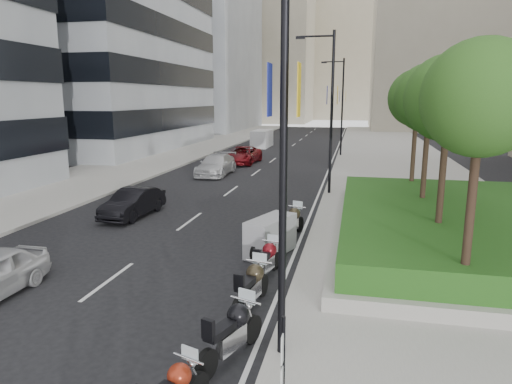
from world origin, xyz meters
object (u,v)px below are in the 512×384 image
(car_d, at_px, (242,155))
(delivery_van, at_px, (262,139))
(lamp_post_0, at_px, (276,118))
(car_c, at_px, (216,165))
(motorcycle_6, at_px, (292,222))
(parking_sign, at_px, (283,384))
(motorcycle_3, at_px, (252,286))
(motorcycle_2, at_px, (232,332))
(lamp_post_1, at_px, (329,105))
(motorcycle_5, at_px, (271,236))
(car_b, at_px, (133,203))
(motorcycle_4, at_px, (267,260))
(lamp_post_2, at_px, (341,102))

(car_d, relative_size, delivery_van, 1.13)
(lamp_post_0, distance_m, car_c, 24.24)
(motorcycle_6, bearing_deg, parking_sign, -156.45)
(motorcycle_3, bearing_deg, motorcycle_2, -166.69)
(lamp_post_1, relative_size, motorcycle_2, 4.05)
(motorcycle_2, xyz_separation_m, motorcycle_5, (-0.41, 6.68, 0.06))
(lamp_post_1, relative_size, car_c, 1.79)
(motorcycle_6, relative_size, car_b, 0.56)
(delivery_van, bearing_deg, motorcycle_4, -77.49)
(delivery_van, bearing_deg, lamp_post_2, -35.73)
(lamp_post_2, xyz_separation_m, motorcycle_5, (-1.27, -28.58, -4.39))
(motorcycle_5, bearing_deg, delivery_van, 32.91)
(motorcycle_4, height_order, car_d, car_d)
(lamp_post_0, bearing_deg, motorcycle_6, 95.51)
(motorcycle_3, relative_size, car_d, 0.44)
(motorcycle_2, relative_size, car_b, 0.56)
(parking_sign, height_order, motorcycle_6, parking_sign)
(lamp_post_1, bearing_deg, lamp_post_0, -90.00)
(lamp_post_1, xyz_separation_m, car_d, (-7.80, 11.43, -4.35))
(motorcycle_3, bearing_deg, parking_sign, -152.28)
(motorcycle_5, height_order, car_c, car_c)
(parking_sign, height_order, delivery_van, parking_sign)
(motorcycle_4, distance_m, car_c, 19.47)
(lamp_post_2, xyz_separation_m, motorcycle_6, (-0.84, -26.31, -4.46))
(parking_sign, relative_size, car_c, 0.50)
(lamp_post_0, relative_size, motorcycle_4, 4.33)
(motorcycle_2, distance_m, car_b, 13.01)
(lamp_post_2, relative_size, motorcycle_6, 4.03)
(car_d, bearing_deg, delivery_van, 97.11)
(motorcycle_3, distance_m, delivery_van, 40.07)
(motorcycle_4, relative_size, car_b, 0.52)
(motorcycle_4, distance_m, car_d, 25.06)
(motorcycle_4, xyz_separation_m, car_d, (-6.80, 24.12, 0.16))
(lamp_post_1, xyz_separation_m, motorcycle_3, (-0.99, -14.81, -4.46))
(motorcycle_4, distance_m, motorcycle_5, 2.13)
(motorcycle_4, bearing_deg, delivery_van, 23.45)
(motorcycle_2, bearing_deg, car_c, 37.73)
(motorcycle_3, height_order, motorcycle_5, motorcycle_5)
(parking_sign, distance_m, car_d, 32.55)
(motorcycle_2, height_order, car_b, car_b)
(parking_sign, xyz_separation_m, car_d, (-8.45, 31.43, -0.74))
(lamp_post_1, height_order, parking_sign, lamp_post_1)
(motorcycle_5, distance_m, car_d, 22.96)
(car_c, xyz_separation_m, car_d, (0.44, 6.05, -0.01))
(lamp_post_2, height_order, parking_sign, lamp_post_2)
(motorcycle_2, distance_m, motorcycle_3, 2.46)
(lamp_post_0, relative_size, motorcycle_6, 4.03)
(parking_sign, relative_size, motorcycle_4, 1.20)
(lamp_post_0, bearing_deg, lamp_post_1, 90.00)
(parking_sign, bearing_deg, car_d, 105.05)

